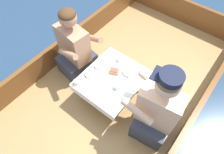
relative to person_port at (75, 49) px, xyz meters
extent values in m
plane|color=navy|center=(0.62, 0.07, -0.63)|extent=(60.00, 60.00, 0.00)
cube|color=#A87F4C|center=(0.62, 0.07, -0.51)|extent=(1.95, 3.60, 0.24)
cube|color=brown|center=(-0.32, 0.07, -0.22)|extent=(0.06, 3.60, 0.33)
cube|color=brown|center=(1.57, 0.07, -0.22)|extent=(0.06, 3.60, 0.33)
cube|color=brown|center=(0.62, 1.84, -0.20)|extent=(1.83, 0.06, 0.38)
cylinder|color=#B2B2B7|center=(0.62, -0.04, -0.22)|extent=(0.07, 0.07, 0.34)
cube|color=#A87F4C|center=(0.62, -0.04, -0.05)|extent=(0.61, 0.71, 0.02)
cube|color=white|center=(0.62, -0.04, -0.03)|extent=(0.64, 0.74, 0.00)
cube|color=white|center=(0.62, -0.40, -0.09)|extent=(0.64, 0.00, 0.10)
cube|color=white|center=(0.62, 0.33, -0.09)|extent=(0.64, 0.00, 0.10)
cube|color=#333847|center=(-0.01, 0.00, -0.26)|extent=(0.41, 0.48, 0.26)
cube|color=tan|center=(-0.01, 0.00, 0.10)|extent=(0.42, 0.27, 0.46)
sphere|color=tan|center=(-0.01, 0.00, 0.48)|extent=(0.20, 0.20, 0.20)
ellipsoid|color=#472D19|center=(-0.01, 0.00, 0.52)|extent=(0.19, 0.19, 0.11)
cylinder|color=tan|center=(0.17, 0.16, 0.17)|extent=(0.34, 0.11, 0.21)
cylinder|color=tan|center=(0.12, -0.20, 0.17)|extent=(0.34, 0.11, 0.21)
cube|color=#333847|center=(1.25, -0.11, -0.26)|extent=(0.42, 0.49, 0.26)
cube|color=beige|center=(1.25, -0.11, 0.11)|extent=(0.43, 0.27, 0.47)
sphere|color=beige|center=(1.25, -0.11, 0.50)|extent=(0.22, 0.22, 0.22)
ellipsoid|color=brown|center=(1.25, -0.11, 0.55)|extent=(0.21, 0.21, 0.12)
cylinder|color=beige|center=(1.12, -0.31, 0.19)|extent=(0.34, 0.12, 0.21)
cylinder|color=beige|center=(1.07, 0.05, 0.19)|extent=(0.34, 0.12, 0.21)
cylinder|color=black|center=(1.25, -0.11, 0.61)|extent=(0.20, 0.20, 0.06)
cube|color=black|center=(1.15, -0.12, 0.58)|extent=(0.12, 0.16, 0.01)
cylinder|color=silver|center=(0.60, 0.04, -0.03)|extent=(0.19, 0.19, 0.01)
cylinder|color=silver|center=(0.58, -0.25, -0.03)|extent=(0.21, 0.21, 0.01)
cube|color=tan|center=(0.60, 0.04, 0.00)|extent=(0.13, 0.11, 0.04)
cube|color=#B74C3D|center=(0.60, 0.04, 0.02)|extent=(0.11, 0.09, 0.01)
cylinder|color=silver|center=(0.73, 0.14, -0.01)|extent=(0.13, 0.13, 0.04)
cylinder|color=beige|center=(0.73, 0.14, 0.00)|extent=(0.11, 0.11, 0.02)
cylinder|color=silver|center=(0.39, -0.16, -0.01)|extent=(0.12, 0.12, 0.04)
cylinder|color=beige|center=(0.39, -0.16, 0.00)|extent=(0.09, 0.09, 0.02)
cylinder|color=silver|center=(0.53, 0.23, 0.00)|extent=(0.07, 0.07, 0.06)
torus|color=silver|center=(0.58, 0.23, 0.00)|extent=(0.04, 0.01, 0.04)
cylinder|color=#3D2314|center=(0.53, 0.23, 0.02)|extent=(0.06, 0.06, 0.01)
cylinder|color=silver|center=(0.75, -0.10, -0.01)|extent=(0.07, 0.07, 0.05)
torus|color=silver|center=(0.79, -0.10, 0.00)|extent=(0.04, 0.01, 0.04)
cylinder|color=#3D2314|center=(0.75, -0.10, 0.01)|extent=(0.06, 0.06, 0.01)
cylinder|color=silver|center=(0.39, -0.01, -0.01)|extent=(0.08, 0.08, 0.05)
torus|color=silver|center=(0.44, -0.01, 0.00)|extent=(0.04, 0.01, 0.04)
cylinder|color=#3D2314|center=(0.39, -0.01, 0.01)|extent=(0.07, 0.07, 0.01)
cylinder|color=silver|center=(0.36, -0.34, 0.00)|extent=(0.06, 0.06, 0.05)
cylinder|color=beige|center=(0.36, -0.34, 0.00)|extent=(0.07, 0.07, 0.03)
cube|color=silver|center=(0.72, -0.25, -0.03)|extent=(0.11, 0.14, 0.00)
cube|color=silver|center=(0.68, -0.19, -0.03)|extent=(0.04, 0.04, 0.00)
cube|color=silver|center=(0.81, -0.01, -0.03)|extent=(0.16, 0.07, 0.00)
ellipsoid|color=silver|center=(0.74, 0.01, -0.03)|extent=(0.04, 0.02, 0.01)
cube|color=silver|center=(0.52, 0.14, -0.03)|extent=(0.15, 0.09, 0.00)
cube|color=silver|center=(0.84, 0.25, -0.03)|extent=(0.08, 0.16, 0.00)
ellipsoid|color=silver|center=(0.81, 0.32, -0.03)|extent=(0.04, 0.02, 0.01)
camera|label=1|loc=(1.44, -1.07, 1.84)|focal=32.00mm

